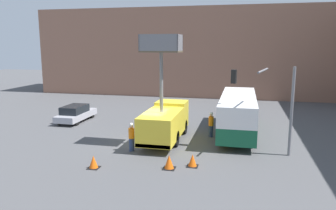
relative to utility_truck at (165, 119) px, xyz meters
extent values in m
plane|color=#4C4C4F|center=(-1.03, -0.81, -1.62)|extent=(120.00, 120.00, 0.00)
cube|color=#936651|center=(-1.03, 24.86, 4.24)|extent=(44.00, 10.00, 11.72)
cube|color=yellow|center=(0.00, 2.29, -0.10)|extent=(2.32, 2.01, 2.06)
cube|color=yellow|center=(0.00, -1.06, -0.21)|extent=(2.32, 4.69, 1.85)
cube|color=red|center=(0.00, -3.35, -0.98)|extent=(2.27, 0.10, 0.24)
cylinder|color=black|center=(-1.01, 2.29, -1.08)|extent=(0.30, 1.09, 1.09)
cylinder|color=black|center=(1.01, 2.29, -1.08)|extent=(0.30, 1.09, 1.09)
cylinder|color=black|center=(-1.01, -1.06, -1.08)|extent=(0.30, 1.09, 1.09)
cylinder|color=black|center=(1.01, -1.06, -1.08)|extent=(0.30, 1.09, 1.09)
cylinder|color=slate|center=(0.00, -1.06, 2.74)|extent=(0.24, 0.24, 4.06)
cube|color=brown|center=(0.00, -1.06, 4.83)|extent=(2.57, 1.78, 0.10)
cube|color=slate|center=(-1.25, -1.06, 5.40)|extent=(0.08, 1.78, 1.05)
cube|color=slate|center=(1.25, -1.06, 5.40)|extent=(0.08, 1.78, 1.05)
cube|color=slate|center=(0.00, -0.21, 5.40)|extent=(2.57, 0.08, 1.05)
cube|color=slate|center=(0.00, -1.91, 5.40)|extent=(2.57, 0.08, 1.05)
cube|color=#145638|center=(5.06, 3.31, -0.58)|extent=(2.59, 10.36, 1.14)
cube|color=silver|center=(5.06, 3.31, 0.69)|extent=(2.59, 10.36, 1.40)
cube|color=black|center=(5.06, 3.31, 0.48)|extent=(2.61, 9.94, 0.61)
cylinder|color=black|center=(3.91, 6.52, -1.06)|extent=(0.30, 1.12, 1.12)
cylinder|color=black|center=(6.21, 6.52, -1.06)|extent=(0.30, 1.12, 1.12)
cylinder|color=black|center=(3.91, 0.10, -1.06)|extent=(0.30, 1.12, 1.12)
cylinder|color=black|center=(6.21, 0.10, -1.06)|extent=(0.30, 1.12, 1.12)
cylinder|color=slate|center=(8.35, -1.30, 1.17)|extent=(0.18, 0.18, 5.60)
cylinder|color=slate|center=(6.55, -0.93, 3.67)|extent=(0.86, 3.62, 0.13)
cube|color=black|center=(4.75, -0.56, 3.22)|extent=(0.38, 0.38, 0.90)
sphere|color=red|center=(4.75, -0.56, 3.47)|extent=(0.20, 0.20, 0.20)
cylinder|color=navy|center=(-1.62, -2.67, -1.19)|extent=(0.32, 0.32, 0.87)
cylinder|color=orange|center=(-1.62, -2.67, -0.41)|extent=(0.38, 0.38, 0.69)
sphere|color=tan|center=(-1.62, -2.67, 0.05)|extent=(0.23, 0.23, 0.23)
sphere|color=white|center=(-1.62, -2.67, 0.15)|extent=(0.25, 0.25, 0.25)
cylinder|color=navy|center=(3.13, 1.85, -1.18)|extent=(0.32, 0.32, 0.88)
cylinder|color=orange|center=(3.13, 1.85, -0.39)|extent=(0.38, 0.38, 0.70)
sphere|color=tan|center=(3.13, 1.85, 0.07)|extent=(0.24, 0.24, 0.24)
sphere|color=white|center=(3.13, 1.85, 0.18)|extent=(0.25, 0.25, 0.25)
cube|color=black|center=(2.70, -4.53, -1.61)|extent=(0.64, 0.64, 0.03)
cone|color=#F25B0F|center=(2.70, -4.53, -1.26)|extent=(0.51, 0.51, 0.73)
cube|color=black|center=(-2.73, -6.05, -1.61)|extent=(0.64, 0.64, 0.03)
cone|color=#F25B0F|center=(-2.73, -6.05, -1.26)|extent=(0.51, 0.51, 0.73)
cube|color=black|center=(1.46, -5.17, -1.61)|extent=(0.70, 0.70, 0.03)
cone|color=#F25B0F|center=(1.46, -5.17, -1.22)|extent=(0.56, 0.56, 0.80)
cube|color=#A8A8B2|center=(-9.40, 4.38, -1.08)|extent=(1.88, 4.75, 0.54)
cube|color=black|center=(-9.40, 4.14, -0.48)|extent=(1.65, 2.61, 0.66)
cylinder|color=black|center=(-10.22, 5.85, -1.30)|extent=(0.22, 0.64, 0.64)
cylinder|color=black|center=(-8.58, 5.85, -1.30)|extent=(0.22, 0.64, 0.64)
cylinder|color=black|center=(-10.22, 2.90, -1.30)|extent=(0.22, 0.64, 0.64)
cylinder|color=black|center=(-8.58, 2.90, -1.30)|extent=(0.22, 0.64, 0.64)
camera|label=1|loc=(5.31, -22.26, 5.26)|focal=35.00mm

